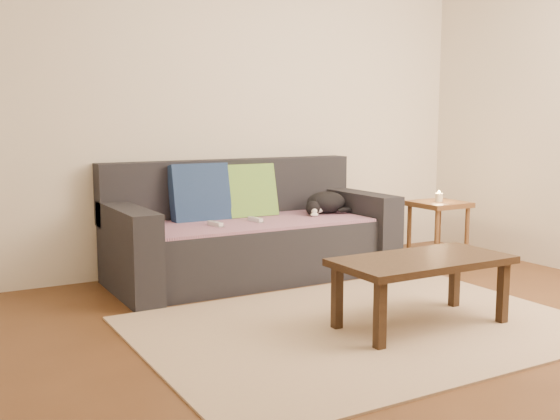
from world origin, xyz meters
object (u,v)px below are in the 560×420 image
at_px(wii_remote_a, 215,224).
at_px(coffee_table, 422,266).
at_px(sofa, 250,236).
at_px(cat, 325,203).
at_px(side_table, 438,212).
at_px(wii_remote_b, 255,220).

height_order(wii_remote_a, coffee_table, wii_remote_a).
height_order(sofa, cat, sofa).
bearing_deg(cat, side_table, -6.06).
bearing_deg(coffee_table, sofa, 100.70).
height_order(sofa, wii_remote_a, sofa).
relative_size(wii_remote_a, coffee_table, 0.15).
relative_size(cat, coffee_table, 0.41).
bearing_deg(cat, coffee_table, -90.25).
xyz_separation_m(sofa, cat, (0.66, -0.03, 0.21)).
bearing_deg(wii_remote_b, cat, -87.47).
bearing_deg(side_table, coffee_table, -135.93).
bearing_deg(side_table, wii_remote_a, 174.88).
bearing_deg(wii_remote_a, cat, -91.30).
bearing_deg(wii_remote_a, sofa, -74.09).
distance_m(wii_remote_b, coffee_table, 1.48).
distance_m(sofa, wii_remote_b, 0.20).
height_order(sofa, wii_remote_b, sofa).
bearing_deg(wii_remote_a, coffee_table, -164.27).
relative_size(cat, wii_remote_a, 2.79).
distance_m(side_table, coffee_table, 1.77).
xyz_separation_m(cat, coffee_table, (-0.36, -1.54, -0.17)).
xyz_separation_m(wii_remote_a, side_table, (1.92, -0.17, -0.03)).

